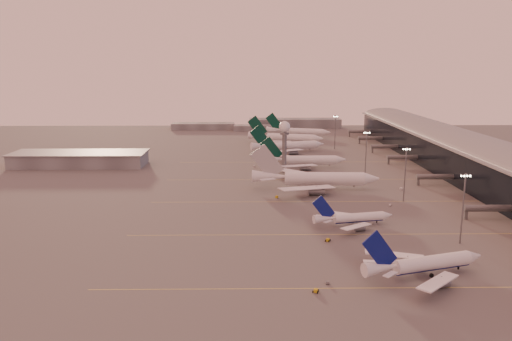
{
  "coord_description": "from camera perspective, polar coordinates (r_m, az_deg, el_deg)",
  "views": [
    {
      "loc": [
        -15.29,
        -163.52,
        60.69
      ],
      "look_at": [
        -11.99,
        75.02,
        10.35
      ],
      "focal_mm": 35.0,
      "sensor_mm": 36.0,
      "label": 1
    }
  ],
  "objects": [
    {
      "name": "widebody_white",
      "position": [
        251.23,
        6.86,
        -1.23
      ],
      "size": [
        64.51,
        51.59,
        22.68
      ],
      "color": "white",
      "rests_on": "ground"
    },
    {
      "name": "taxiway_markings",
      "position": [
        232.21,
        10.5,
        -3.44
      ],
      "size": [
        180.0,
        185.25,
        0.02
      ],
      "color": "#EFD854",
      "rests_on": "ground"
    },
    {
      "name": "hangar",
      "position": [
        325.99,
        -19.52,
        1.27
      ],
      "size": [
        82.0,
        27.0,
        8.5
      ],
      "color": "slate",
      "rests_on": "ground"
    },
    {
      "name": "mast_b",
      "position": [
        234.3,
        16.68,
        -0.15
      ],
      "size": [
        3.6,
        0.56,
        25.0
      ],
      "color": "slate",
      "rests_on": "ground"
    },
    {
      "name": "greentail_a",
      "position": [
        303.84,
        5.5,
        0.99
      ],
      "size": [
        52.55,
        42.45,
        19.09
      ],
      "color": "white",
      "rests_on": "ground"
    },
    {
      "name": "greentail_c",
      "position": [
        393.18,
        3.4,
        3.59
      ],
      "size": [
        59.09,
        47.09,
        21.97
      ],
      "color": "white",
      "rests_on": "ground"
    },
    {
      "name": "gsv_truck_d",
      "position": [
        304.55,
        -0.22,
        0.62
      ],
      "size": [
        2.72,
        5.31,
        2.04
      ],
      "color": "silver",
      "rests_on": "ground"
    },
    {
      "name": "gsv_truck_a",
      "position": [
        145.81,
        8.31,
        -12.4
      ],
      "size": [
        4.77,
        1.92,
        1.9
      ],
      "color": "slate",
      "rests_on": "ground"
    },
    {
      "name": "mast_a",
      "position": [
        185.24,
        22.59,
        -3.71
      ],
      "size": [
        3.6,
        0.56,
        25.0
      ],
      "color": "slate",
      "rests_on": "ground"
    },
    {
      "name": "greentail_d",
      "position": [
        432.59,
        4.86,
        4.29
      ],
      "size": [
        55.34,
        44.06,
        20.65
      ],
      "color": "white",
      "rests_on": "ground"
    },
    {
      "name": "gsv_catering_a",
      "position": [
        175.47,
        22.87,
        -8.54
      ],
      "size": [
        5.81,
        3.99,
        4.37
      ],
      "color": "silver",
      "rests_on": "ground"
    },
    {
      "name": "greentail_b",
      "position": [
        355.44,
        3.71,
        2.64
      ],
      "size": [
        54.35,
        43.29,
        20.24
      ],
      "color": "white",
      "rests_on": "ground"
    },
    {
      "name": "gsv_tug_mid",
      "position": [
        178.78,
        8.21,
        -7.88
      ],
      "size": [
        4.13,
        3.59,
        1.01
      ],
      "color": "gold",
      "rests_on": "ground"
    },
    {
      "name": "gsv_truck_b",
      "position": [
        227.55,
        15.15,
        -3.72
      ],
      "size": [
        4.79,
        1.85,
        1.93
      ],
      "color": "silver",
      "rests_on": "ground"
    },
    {
      "name": "mast_d",
      "position": [
        371.96,
        9.04,
        4.52
      ],
      "size": [
        3.6,
        0.56,
        25.0
      ],
      "color": "slate",
      "rests_on": "ground"
    },
    {
      "name": "gsv_tug_near",
      "position": [
        140.74,
        6.85,
        -13.49
      ],
      "size": [
        3.27,
        4.02,
        1.0
      ],
      "color": "gold",
      "rests_on": "ground"
    },
    {
      "name": "gsv_tug_far",
      "position": [
        270.18,
        6.81,
        -1.05
      ],
      "size": [
        3.77,
        3.62,
        0.94
      ],
      "color": "silver",
      "rests_on": "ground"
    },
    {
      "name": "gsv_truck_c",
      "position": [
        233.54,
        2.44,
        -2.87
      ],
      "size": [
        4.98,
        5.62,
        2.25
      ],
      "color": "gold",
      "rests_on": "ground"
    },
    {
      "name": "gsv_tug_hangar",
      "position": [
        331.51,
        8.53,
        1.33
      ],
      "size": [
        4.05,
        2.75,
        1.08
      ],
      "color": "silver",
      "rests_on": "ground"
    },
    {
      "name": "narrowbody_mid",
      "position": [
        196.66,
        11.07,
        -5.49
      ],
      "size": [
        32.88,
        25.98,
        13.0
      ],
      "color": "white",
      "rests_on": "ground"
    },
    {
      "name": "distant_horizon",
      "position": [
        492.28,
        1.3,
        5.29
      ],
      "size": [
        165.0,
        37.5,
        9.0
      ],
      "color": "slate",
      "rests_on": "ground"
    },
    {
      "name": "terminal",
      "position": [
        304.22,
        23.11,
        1.46
      ],
      "size": [
        57.0,
        362.0,
        23.04
      ],
      "color": "black",
      "rests_on": "ground"
    },
    {
      "name": "ground",
      "position": [
        175.09,
        4.31,
        -8.4
      ],
      "size": [
        700.0,
        700.0,
        0.0
      ],
      "primitive_type": "plane",
      "color": "#575555",
      "rests_on": "ground"
    },
    {
      "name": "mast_c",
      "position": [
        285.1,
        12.47,
        2.15
      ],
      "size": [
        3.6,
        0.56,
        25.0
      ],
      "color": "slate",
      "rests_on": "ground"
    },
    {
      "name": "gsv_catering_b",
      "position": [
        258.41,
        16.32,
        -1.65
      ],
      "size": [
        5.86,
        3.87,
        4.43
      ],
      "color": "silver",
      "rests_on": "ground"
    },
    {
      "name": "radar_tower",
      "position": [
        287.01,
        3.28,
        3.94
      ],
      "size": [
        6.4,
        6.4,
        31.1
      ],
      "color": "slate",
      "rests_on": "ground"
    },
    {
      "name": "narrowbody_near",
      "position": [
        156.31,
        18.68,
        -10.3
      ],
      "size": [
        39.97,
        31.41,
        16.09
      ],
      "color": "white",
      "rests_on": "ground"
    }
  ]
}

